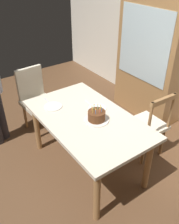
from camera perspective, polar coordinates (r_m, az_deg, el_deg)
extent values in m
plane|color=brown|center=(3.24, -0.53, -12.31)|extent=(6.40, 6.40, 0.00)
cube|color=beige|center=(2.76, -0.60, -1.61)|extent=(1.54, 0.91, 0.04)
cylinder|color=#9E7042|center=(3.34, -12.22, -3.56)|extent=(0.07, 0.07, 0.71)
cylinder|color=#9E7042|center=(2.48, 1.75, -18.92)|extent=(0.07, 0.07, 0.71)
cylinder|color=#9E7042|center=(3.60, -2.06, 0.30)|extent=(0.07, 0.07, 0.71)
cylinder|color=#9E7042|center=(2.82, 13.52, -11.82)|extent=(0.07, 0.07, 0.71)
cylinder|color=silver|center=(2.70, 1.64, -1.87)|extent=(0.28, 0.28, 0.01)
cylinder|color=#563019|center=(2.67, 1.66, -0.83)|extent=(0.19, 0.19, 0.11)
cylinder|color=#E54C4C|center=(2.59, 2.45, 0.13)|extent=(0.01, 0.01, 0.05)
sphere|color=#FFC64C|center=(2.57, 2.47, 0.76)|extent=(0.01, 0.01, 0.01)
cylinder|color=#4C7FE5|center=(2.62, 2.84, 0.52)|extent=(0.01, 0.01, 0.05)
sphere|color=#FFC64C|center=(2.60, 2.86, 1.14)|extent=(0.01, 0.01, 0.01)
cylinder|color=yellow|center=(2.65, 2.58, 1.00)|extent=(0.01, 0.01, 0.05)
sphere|color=#FFC64C|center=(2.64, 2.60, 1.62)|extent=(0.01, 0.01, 0.01)
cylinder|color=#66CC72|center=(2.67, 1.95, 1.22)|extent=(0.01, 0.01, 0.05)
sphere|color=#FFC64C|center=(2.65, 1.97, 1.83)|extent=(0.01, 0.01, 0.01)
cylinder|color=#66CC72|center=(2.66, 1.06, 1.15)|extent=(0.01, 0.01, 0.05)
sphere|color=#FFC64C|center=(2.64, 1.07, 1.76)|extent=(0.01, 0.01, 0.01)
cylinder|color=#F2994C|center=(2.64, 0.57, 0.79)|extent=(0.01, 0.01, 0.05)
sphere|color=#FFC64C|center=(2.62, 0.58, 1.40)|extent=(0.01, 0.01, 0.01)
cylinder|color=yellow|center=(2.60, 0.77, 0.25)|extent=(0.01, 0.01, 0.05)
sphere|color=#FFC64C|center=(2.58, 0.77, 0.87)|extent=(0.01, 0.01, 0.01)
cylinder|color=#4C7FE5|center=(2.58, 1.44, 0.01)|extent=(0.01, 0.01, 0.05)
sphere|color=#FFC64C|center=(2.56, 1.45, 0.63)|extent=(0.01, 0.01, 0.01)
cylinder|color=white|center=(2.97, -8.53, 1.30)|extent=(0.22, 0.22, 0.01)
cylinder|color=white|center=(2.90, 1.82, 0.85)|extent=(0.22, 0.22, 0.01)
cube|color=silver|center=(3.10, -9.75, 2.59)|extent=(0.18, 0.02, 0.01)
cube|color=silver|center=(3.01, -0.16, 2.08)|extent=(0.18, 0.04, 0.01)
cube|color=beige|center=(3.23, 13.07, -2.97)|extent=(0.46, 0.46, 0.05)
cylinder|color=#9E7042|center=(3.56, 12.63, -3.81)|extent=(0.04, 0.04, 0.42)
cylinder|color=#9E7042|center=(3.37, 8.48, -5.78)|extent=(0.04, 0.04, 0.42)
cylinder|color=#9E7042|center=(3.40, 16.62, -6.64)|extent=(0.04, 0.04, 0.42)
cylinder|color=#9E7042|center=(3.19, 12.48, -8.93)|extent=(0.04, 0.04, 0.42)
cylinder|color=#9E7042|center=(3.11, 18.55, 0.07)|extent=(0.04, 0.04, 0.50)
cylinder|color=#9E7042|center=(2.87, 13.91, -2.10)|extent=(0.04, 0.04, 0.50)
cube|color=#9E7042|center=(2.87, 17.00, 2.66)|extent=(0.05, 0.40, 0.06)
cube|color=beige|center=(3.67, -11.79, 1.93)|extent=(0.47, 0.47, 0.05)
cylinder|color=#9E7042|center=(3.61, -12.39, -3.28)|extent=(0.04, 0.04, 0.42)
cylinder|color=#9E7042|center=(3.73, -7.85, -1.35)|extent=(0.04, 0.04, 0.42)
cylinder|color=#9E7042|center=(3.87, -14.81, -0.91)|extent=(0.04, 0.04, 0.42)
cylinder|color=#9E7042|center=(3.98, -10.49, 0.82)|extent=(0.04, 0.04, 0.42)
cube|color=beige|center=(3.71, -13.75, 6.47)|extent=(0.08, 0.40, 0.50)
cylinder|color=#262328|center=(3.66, -20.25, -0.62)|extent=(0.14, 0.14, 0.80)
cube|color=#9E7042|center=(3.94, 14.35, 12.01)|extent=(1.10, 0.44, 1.90)
cube|color=silver|center=(3.70, 12.49, 15.00)|extent=(0.94, 0.01, 1.04)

